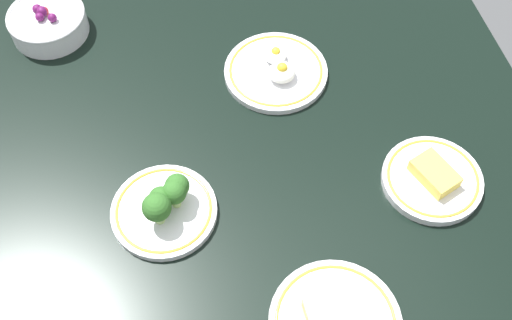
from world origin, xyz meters
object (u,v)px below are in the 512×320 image
plate_broccoli (165,206)px  plate_cheese (432,178)px  bowl_berries (48,22)px  plate_eggs (276,70)px

plate_broccoli → plate_cheese: bearing=84.9°
bowl_berries → plate_broccoli: bearing=19.8°
plate_eggs → plate_cheese: size_ratio=1.16×
plate_eggs → bowl_berries: (-20.89, -41.68, 1.63)cm
bowl_berries → plate_broccoli: 49.23cm
bowl_berries → plate_cheese: bearing=50.9°
plate_eggs → plate_cheese: 35.62cm
plate_cheese → bowl_berries: 79.68cm
plate_eggs → plate_cheese: (29.40, 20.11, 0.11)cm
plate_eggs → bowl_berries: bowl_berries is taller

